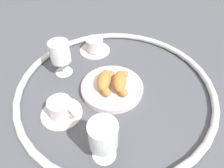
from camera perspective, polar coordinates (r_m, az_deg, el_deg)
name	(u,v)px	position (r m, az deg, el deg)	size (l,w,h in m)	color
ground_plane	(116,88)	(0.75, 1.00, -1.24)	(2.20, 2.20, 0.00)	#4C4F56
table_chrome_rim	(116,86)	(0.74, 1.01, -0.60)	(0.72, 0.72, 0.02)	silver
pastry_plate	(112,87)	(0.74, 0.00, -0.94)	(0.23, 0.23, 0.02)	silver
croissant_large	(105,81)	(0.72, -1.94, 0.77)	(0.13, 0.08, 0.04)	#BC7A38
croissant_small	(121,81)	(0.72, 2.45, 0.71)	(0.14, 0.07, 0.04)	#BC7A38
coffee_cup_near	(61,109)	(0.68, -14.19, -6.80)	(0.14, 0.14, 0.06)	silver
coffee_cup_far	(95,46)	(0.92, -4.88, 10.67)	(0.14, 0.14, 0.06)	silver
juice_glass_left	(103,137)	(0.52, -2.45, -14.54)	(0.08, 0.08, 0.14)	white
juice_glass_right	(60,54)	(0.78, -14.38, 8.30)	(0.08, 0.08, 0.14)	white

